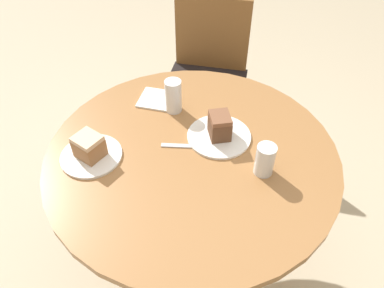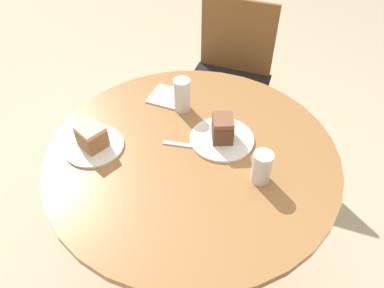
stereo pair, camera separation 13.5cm
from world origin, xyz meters
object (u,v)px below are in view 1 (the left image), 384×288
(cake_slice_near, at_px, (220,126))
(plate_near, at_px, (219,136))
(glass_water, at_px, (173,98))
(cake_slice_far, at_px, (89,146))
(chair, at_px, (207,75))
(plate_far, at_px, (91,156))
(glass_lemonade, at_px, (265,161))

(cake_slice_near, bearing_deg, plate_near, 180.00)
(glass_water, bearing_deg, plate_near, -35.95)
(plate_near, distance_m, cake_slice_far, 0.48)
(chair, relative_size, plate_far, 4.04)
(plate_near, xyz_separation_m, plate_far, (-0.45, -0.16, 0.00))
(cake_slice_far, bearing_deg, plate_far, -90.00)
(chair, xyz_separation_m, plate_far, (-0.34, -1.02, 0.31))
(plate_near, relative_size, cake_slice_near, 2.29)
(chair, distance_m, glass_lemonade, 1.12)
(chair, relative_size, cake_slice_near, 8.43)
(glass_lemonade, bearing_deg, plate_far, -179.81)
(cake_slice_far, height_order, glass_water, glass_water)
(cake_slice_near, bearing_deg, glass_lemonade, -43.83)
(cake_slice_far, bearing_deg, glass_water, 49.82)
(plate_near, bearing_deg, cake_slice_far, -160.57)
(plate_near, height_order, cake_slice_near, cake_slice_near)
(chair, bearing_deg, glass_lemonade, -69.61)
(plate_near, bearing_deg, glass_water, 144.05)
(chair, relative_size, plate_near, 3.68)
(glass_water, bearing_deg, plate_far, -130.18)
(plate_near, height_order, cake_slice_far, cake_slice_far)
(plate_far, bearing_deg, glass_lemonade, 0.19)
(plate_far, xyz_separation_m, cake_slice_far, (0.00, 0.00, 0.05))
(cake_slice_near, xyz_separation_m, glass_water, (-0.20, 0.14, 0.01))
(plate_near, xyz_separation_m, glass_lemonade, (0.16, -0.16, 0.05))
(chair, height_order, glass_water, glass_water)
(plate_far, distance_m, glass_lemonade, 0.62)
(plate_far, distance_m, glass_water, 0.40)
(cake_slice_near, distance_m, glass_lemonade, 0.23)
(chair, distance_m, plate_far, 1.12)
(glass_water, bearing_deg, cake_slice_far, -130.18)
(chair, bearing_deg, cake_slice_near, -77.28)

